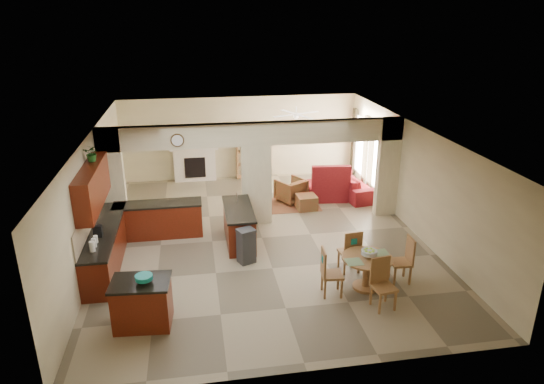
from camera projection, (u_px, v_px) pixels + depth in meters
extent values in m
plane|color=gray|center=(262.00, 238.00, 12.48)|extent=(10.00, 10.00, 0.00)
plane|color=white|center=(261.00, 131.00, 11.50)|extent=(10.00, 10.00, 0.00)
plane|color=beige|center=(240.00, 138.00, 16.61)|extent=(8.00, 0.00, 8.00)
plane|color=beige|center=(309.00, 297.00, 7.38)|extent=(8.00, 0.00, 8.00)
plane|color=beige|center=(93.00, 196.00, 11.37)|extent=(0.00, 10.00, 10.00)
plane|color=beige|center=(413.00, 178.00, 12.61)|extent=(0.00, 10.00, 10.00)
cube|color=beige|center=(112.00, 182.00, 12.34)|extent=(0.60, 0.25, 2.80)
cube|color=beige|center=(256.00, 185.00, 13.02)|extent=(0.80, 0.25, 2.20)
cube|color=beige|center=(388.00, 167.00, 13.49)|extent=(0.60, 0.25, 2.80)
cube|color=beige|center=(256.00, 134.00, 12.53)|extent=(8.00, 0.25, 0.60)
cube|color=#441807|center=(106.00, 248.00, 11.02)|extent=(0.60, 3.20, 0.86)
cube|color=black|center=(104.00, 230.00, 10.86)|extent=(0.62, 3.22, 0.05)
cube|color=tan|center=(89.00, 218.00, 10.71)|extent=(0.02, 3.20, 0.55)
cube|color=#441807|center=(159.00, 220.00, 12.46)|extent=(2.20, 0.60, 0.86)
cube|color=black|center=(157.00, 204.00, 12.30)|extent=(2.22, 0.62, 0.05)
cube|color=#441807|center=(92.00, 187.00, 10.48)|extent=(0.35, 2.40, 0.90)
cube|color=#441807|center=(239.00, 226.00, 12.15)|extent=(0.65, 1.80, 0.86)
cube|color=black|center=(238.00, 209.00, 11.99)|extent=(0.70, 1.85, 0.05)
cube|color=silver|center=(243.00, 241.00, 11.37)|extent=(0.58, 0.04, 0.70)
cylinder|color=#53391B|center=(177.00, 140.00, 12.10)|extent=(0.34, 0.03, 0.34)
cube|color=brown|center=(291.00, 204.00, 14.61)|extent=(1.60, 1.30, 0.01)
cube|color=white|center=(195.00, 165.00, 16.51)|extent=(1.40, 0.28, 1.10)
cube|color=black|center=(195.00, 168.00, 16.40)|extent=(0.70, 0.04, 0.70)
cube|color=white|center=(194.00, 148.00, 16.28)|extent=(1.60, 0.35, 0.10)
cube|color=olive|center=(251.00, 153.00, 16.67)|extent=(1.00, 0.32, 1.80)
cube|color=white|center=(379.00, 160.00, 14.80)|extent=(0.02, 0.90, 1.90)
cube|color=white|center=(361.00, 146.00, 16.37)|extent=(0.02, 0.90, 1.90)
cube|color=white|center=(369.00, 157.00, 15.64)|extent=(0.02, 0.70, 2.10)
cube|color=#3A1917|center=(385.00, 166.00, 14.24)|extent=(0.10, 0.28, 2.30)
cube|color=#3A1917|center=(371.00, 155.00, 15.35)|extent=(0.10, 0.28, 2.30)
cube|color=#3A1917|center=(366.00, 151.00, 15.81)|extent=(0.10, 0.28, 2.30)
cube|color=#3A1917|center=(354.00, 141.00, 16.91)|extent=(0.10, 0.28, 2.30)
cylinder|color=white|center=(296.00, 114.00, 14.58)|extent=(1.00, 1.00, 0.10)
cube|color=#441807|center=(143.00, 304.00, 8.90)|extent=(1.07, 0.79, 0.87)
cube|color=black|center=(140.00, 282.00, 8.74)|extent=(1.12, 0.84, 0.05)
cylinder|color=#148A83|center=(144.00, 279.00, 8.66)|extent=(0.31, 0.31, 0.15)
cube|color=#2E2F31|center=(246.00, 247.00, 11.15)|extent=(0.45, 0.42, 0.77)
cylinder|color=olive|center=(367.00, 258.00, 9.99)|extent=(1.06, 1.06, 0.04)
cylinder|color=olive|center=(366.00, 273.00, 10.11)|extent=(0.15, 0.15, 0.68)
cylinder|color=olive|center=(365.00, 286.00, 10.23)|extent=(0.54, 0.54, 0.06)
cylinder|color=#94C129|center=(369.00, 253.00, 9.97)|extent=(0.33, 0.33, 0.18)
imported|color=maroon|center=(352.00, 183.00, 15.41)|extent=(2.49, 1.26, 0.70)
cube|color=maroon|center=(327.00, 191.00, 15.05)|extent=(1.27, 1.08, 0.47)
imported|color=maroon|center=(291.00, 190.00, 14.76)|extent=(1.06, 1.07, 0.72)
cube|color=maroon|center=(306.00, 202.00, 14.25)|extent=(0.60, 0.60, 0.41)
imported|color=#194813|center=(92.00, 153.00, 10.63)|extent=(0.38, 0.35, 0.37)
cube|color=olive|center=(349.00, 252.00, 10.77)|extent=(0.46, 0.46, 0.05)
cube|color=olive|center=(352.00, 257.00, 11.05)|extent=(0.04, 0.04, 0.44)
cube|color=olive|center=(338.00, 259.00, 10.96)|extent=(0.04, 0.04, 0.44)
cube|color=olive|center=(359.00, 264.00, 10.74)|extent=(0.04, 0.04, 0.44)
cube|color=olive|center=(345.00, 266.00, 10.66)|extent=(0.04, 0.04, 0.44)
cube|color=olive|center=(353.00, 244.00, 10.49)|extent=(0.42, 0.08, 0.55)
cube|color=#148A83|center=(354.00, 242.00, 10.45)|extent=(0.14, 0.02, 0.14)
cube|color=olive|center=(400.00, 262.00, 10.34)|extent=(0.44, 0.44, 0.05)
cube|color=olive|center=(389.00, 268.00, 10.56)|extent=(0.04, 0.04, 0.44)
cube|color=olive|center=(395.00, 276.00, 10.24)|extent=(0.04, 0.04, 0.44)
cube|color=olive|center=(404.00, 268.00, 10.60)|extent=(0.04, 0.04, 0.44)
cube|color=olive|center=(410.00, 275.00, 10.28)|extent=(0.04, 0.04, 0.44)
cube|color=olive|center=(410.00, 249.00, 10.25)|extent=(0.06, 0.42, 0.55)
cube|color=#148A83|center=(412.00, 246.00, 10.23)|extent=(0.02, 0.14, 0.14)
cube|color=olive|center=(384.00, 288.00, 9.40)|extent=(0.48, 0.48, 0.05)
cube|color=olive|center=(380.00, 304.00, 9.28)|extent=(0.04, 0.04, 0.44)
cube|color=olive|center=(395.00, 301.00, 9.38)|extent=(0.04, 0.04, 0.44)
cube|color=olive|center=(371.00, 295.00, 9.58)|extent=(0.04, 0.04, 0.44)
cube|color=olive|center=(386.00, 292.00, 9.68)|extent=(0.04, 0.04, 0.44)
cube|color=olive|center=(380.00, 269.00, 9.46)|extent=(0.42, 0.11, 0.55)
cube|color=#148A83|center=(380.00, 266.00, 9.46)|extent=(0.14, 0.03, 0.14)
cube|color=olive|center=(332.00, 275.00, 9.86)|extent=(0.45, 0.45, 0.05)
cube|color=olive|center=(342.00, 289.00, 9.79)|extent=(0.04, 0.04, 0.44)
cube|color=olive|center=(338.00, 280.00, 10.11)|extent=(0.04, 0.04, 0.44)
cube|color=olive|center=(325.00, 289.00, 9.77)|extent=(0.04, 0.04, 0.44)
cube|color=olive|center=(322.00, 281.00, 10.08)|extent=(0.04, 0.04, 0.44)
cube|color=olive|center=(323.00, 262.00, 9.74)|extent=(0.07, 0.42, 0.55)
cube|color=#148A83|center=(322.00, 259.00, 9.71)|extent=(0.02, 0.14, 0.14)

